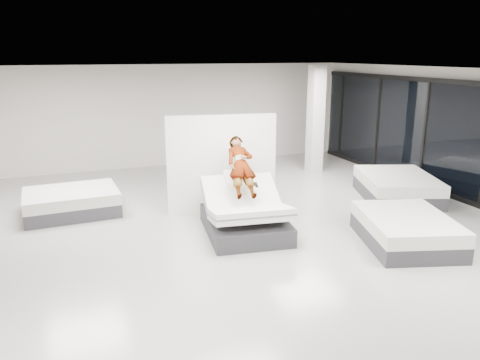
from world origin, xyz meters
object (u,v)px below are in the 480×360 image
Objects in this scene: flat_bed_left_far at (72,202)px; column at (315,120)px; remote at (256,185)px; divider_panel at (222,164)px; person at (241,173)px; flat_bed_right_far at (397,187)px; flat_bed_right_near at (406,230)px; hero_bed at (245,215)px.

column reaches higher than flat_bed_left_far.
remote is 1.50m from divider_panel.
person reaches higher than flat_bed_right_far.
person reaches higher than remote.
flat_bed_right_far is 0.82× the size of column.
remote is at bearing 147.40° from flat_bed_right_near.
remote is at bearing -132.08° from column.
flat_bed_right_near is 5.86m from column.
flat_bed_right_near is (2.62, -1.94, -0.90)m from person.
column is at bearing 43.47° from divider_panel.
hero_bed reaches higher than flat_bed_right_far.
flat_bed_left_far is at bearing 142.33° from hero_bed.
divider_panel reaches higher than flat_bed_left_far.
flat_bed_right_far is (4.21, 0.86, -0.71)m from remote.
flat_bed_left_far is at bearing 154.16° from person.
remote reaches higher than flat_bed_right_near.
flat_bed_right_far is (4.42, 0.79, -0.07)m from hero_bed.
divider_panel is 4.13m from flat_bed_right_near.
flat_bed_right_near is at bearing -101.98° from column.
flat_bed_right_far is 1.10× the size of flat_bed_right_near.
person is at bearing -173.64° from flat_bed_right_far.
column reaches higher than remote.
divider_panel is 0.77× the size of column.
column reaches higher than flat_bed_right_far.
divider_panel is at bearing 172.07° from flat_bed_right_far.
hero_bed is 4.09m from flat_bed_left_far.
flat_bed_right_far is 3.00m from flat_bed_right_near.
flat_bed_right_near reaches higher than flat_bed_left_far.
divider_panel is 1.02× the size of flat_bed_right_near.
column is at bearing 78.02° from flat_bed_right_near.
column reaches higher than person.
person is at bearing 143.41° from flat_bed_right_near.
flat_bed_right_far is at bearing 2.04° from divider_panel.
divider_panel is at bearing 89.98° from hero_bed.
flat_bed_left_far is (-7.65, 1.70, -0.03)m from flat_bed_right_far.
person is 11.16× the size of remote.
flat_bed_right_near is (-1.76, -2.43, -0.02)m from flat_bed_right_far.
remote is at bearing -18.92° from hero_bed.
flat_bed_left_far is 0.65× the size of column.
person is 1.11m from divider_panel.
flat_bed_right_far is (4.38, 0.49, -0.88)m from person.
remote is 4.36m from flat_bed_left_far.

